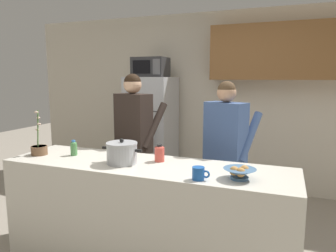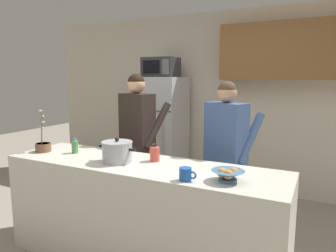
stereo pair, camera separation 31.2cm
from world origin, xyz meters
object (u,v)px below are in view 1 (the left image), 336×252
object	(u,v)px
refrigerator	(152,133)
microwave	(151,67)
bread_bowl	(240,173)
cooking_pot	(122,153)
person_by_sink	(226,142)
coffee_mug	(199,173)
potted_orchid	(39,148)
bottle_near_edge	(74,148)
person_near_pot	(134,130)
bottle_mid_counter	(159,153)

from	to	relation	value
refrigerator	microwave	size ratio (longest dim) A/B	3.46
bread_bowl	cooking_pot	bearing A→B (deg)	175.94
person_by_sink	coffee_mug	size ratio (longest dim) A/B	12.38
potted_orchid	bread_bowl	bearing A→B (deg)	-1.70
bottle_near_edge	person_by_sink	bearing A→B (deg)	27.84
person_by_sink	potted_orchid	size ratio (longest dim) A/B	3.76
person_by_sink	person_near_pot	bearing A→B (deg)	179.46
bottle_mid_counter	bottle_near_edge	bearing A→B (deg)	-173.80
refrigerator	bottle_near_edge	distance (m)	1.82
refrigerator	bottle_near_edge	bearing A→B (deg)	-90.20
person_near_pot	cooking_pot	distance (m)	0.84
person_near_pot	bottle_mid_counter	world-z (taller)	person_near_pot
microwave	bottle_near_edge	xyz separation A→B (m)	(-0.01, -1.79, -0.81)
person_near_pot	potted_orchid	distance (m)	1.01
person_near_pot	person_by_sink	world-z (taller)	person_near_pot
refrigerator	coffee_mug	size ratio (longest dim) A/B	12.69
person_near_pot	bottle_near_edge	distance (m)	0.76
bottle_near_edge	person_near_pot	bearing A→B (deg)	68.36
refrigerator	person_near_pot	world-z (taller)	person_near_pot
bottle_near_edge	potted_orchid	distance (m)	0.34
person_by_sink	bottle_near_edge	world-z (taller)	person_by_sink
refrigerator	person_near_pot	bearing A→B (deg)	-76.16
coffee_mug	bottle_mid_counter	bearing A→B (deg)	141.53
cooking_pot	bottle_mid_counter	bearing A→B (deg)	32.35
person_near_pot	coffee_mug	bearing A→B (deg)	-43.73
refrigerator	bottle_mid_counter	size ratio (longest dim) A/B	10.77
bottle_near_edge	cooking_pot	bearing A→B (deg)	-8.42
person_near_pot	bottle_mid_counter	size ratio (longest dim) A/B	11.00
refrigerator	coffee_mug	distance (m)	2.46
person_near_pot	potted_orchid	xyz separation A→B (m)	(-0.61, -0.80, -0.08)
microwave	person_near_pot	world-z (taller)	microwave
refrigerator	bottle_near_edge	size ratio (longest dim) A/B	11.26
bread_bowl	potted_orchid	bearing A→B (deg)	178.30
refrigerator	bottle_mid_counter	distance (m)	1.93
refrigerator	cooking_pot	world-z (taller)	refrigerator
cooking_pot	bottle_near_edge	bearing A→B (deg)	171.58
person_by_sink	bottle_near_edge	xyz separation A→B (m)	(-1.32, -0.70, -0.02)
person_by_sink	bottle_mid_counter	distance (m)	0.77
coffee_mug	bread_bowl	distance (m)	0.30
refrigerator	person_near_pot	xyz separation A→B (m)	(0.27, -1.11, 0.23)
cooking_pot	coffee_mug	size ratio (longest dim) A/B	2.91
cooking_pot	coffee_mug	xyz separation A→B (m)	(0.73, -0.19, -0.05)
cooking_pot	coffee_mug	world-z (taller)	cooking_pot
cooking_pot	bottle_mid_counter	xyz separation A→B (m)	(0.28, 0.18, -0.02)
person_near_pot	person_by_sink	xyz separation A→B (m)	(1.04, -0.01, -0.06)
microwave	coffee_mug	xyz separation A→B (m)	(1.30, -2.07, -0.83)
microwave	coffee_mug	bearing A→B (deg)	-57.92
refrigerator	potted_orchid	world-z (taller)	refrigerator
microwave	coffee_mug	distance (m)	2.58
potted_orchid	person_by_sink	bearing A→B (deg)	25.81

